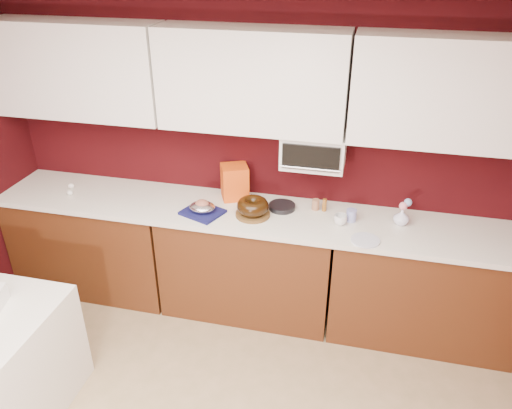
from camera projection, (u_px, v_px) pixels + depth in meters
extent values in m
cube|color=white|center=(65.00, 32.00, 1.33)|extent=(4.00, 4.50, 0.02)
cube|color=#320609|center=(257.00, 153.00, 3.85)|extent=(4.00, 0.02, 2.50)
cube|color=#4E250F|center=(97.00, 242.00, 4.24)|extent=(1.31, 0.58, 0.86)
cube|color=#4E250F|center=(248.00, 263.00, 3.97)|extent=(1.31, 0.58, 0.86)
cube|color=#4E250F|center=(422.00, 287.00, 3.70)|extent=(1.31, 0.58, 0.86)
cube|color=silver|center=(248.00, 213.00, 3.76)|extent=(4.00, 0.62, 0.04)
cube|color=white|center=(77.00, 70.00, 3.69)|extent=(1.31, 0.33, 0.70)
cube|color=white|center=(252.00, 80.00, 3.42)|extent=(1.31, 0.33, 0.70)
cube|color=white|center=(457.00, 93.00, 3.15)|extent=(1.31, 0.33, 0.70)
cube|color=white|center=(314.00, 149.00, 3.57)|extent=(0.45, 0.30, 0.25)
cube|color=black|center=(311.00, 158.00, 3.44)|extent=(0.40, 0.02, 0.18)
cylinder|color=silver|center=(310.00, 169.00, 3.46)|extent=(0.42, 0.02, 0.02)
cylinder|color=brown|center=(253.00, 214.00, 3.68)|extent=(0.27, 0.27, 0.02)
torus|color=black|center=(253.00, 206.00, 3.65)|extent=(0.31, 0.31, 0.10)
cube|color=#121344|center=(203.00, 212.00, 3.71)|extent=(0.35, 0.32, 0.02)
ellipsoid|color=silver|center=(202.00, 207.00, 3.69)|extent=(0.24, 0.23, 0.07)
ellipsoid|color=#A05C49|center=(202.00, 204.00, 3.68)|extent=(0.12, 0.10, 0.07)
cube|color=red|center=(235.00, 182.00, 3.88)|extent=(0.26, 0.25, 0.27)
cylinder|color=black|center=(282.00, 207.00, 3.77)|extent=(0.26, 0.26, 0.04)
imported|color=silver|center=(340.00, 219.00, 3.56)|extent=(0.10, 0.10, 0.09)
cylinder|color=#1C299C|center=(351.00, 215.00, 3.60)|extent=(0.08, 0.08, 0.09)
imported|color=silver|center=(402.00, 216.00, 3.55)|extent=(0.10, 0.10, 0.13)
sphere|color=pink|center=(403.00, 206.00, 3.51)|extent=(0.06, 0.06, 0.06)
sphere|color=#7B97C5|center=(408.00, 202.00, 3.51)|extent=(0.06, 0.06, 0.06)
cylinder|color=silver|center=(365.00, 240.00, 3.38)|extent=(0.24, 0.24, 0.01)
cylinder|color=brown|center=(324.00, 205.00, 3.73)|extent=(0.03, 0.03, 0.10)
cylinder|color=#946243|center=(316.00, 205.00, 3.75)|extent=(0.07, 0.07, 0.08)
ellipsoid|color=silver|center=(70.00, 193.00, 3.97)|extent=(0.07, 0.06, 0.04)
ellipsoid|color=white|center=(71.00, 186.00, 4.08)|extent=(0.06, 0.06, 0.04)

